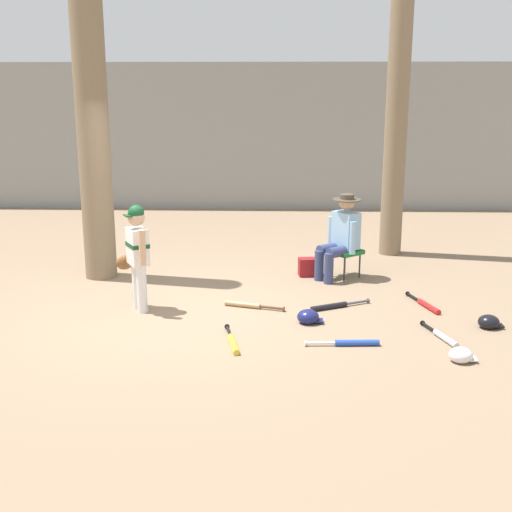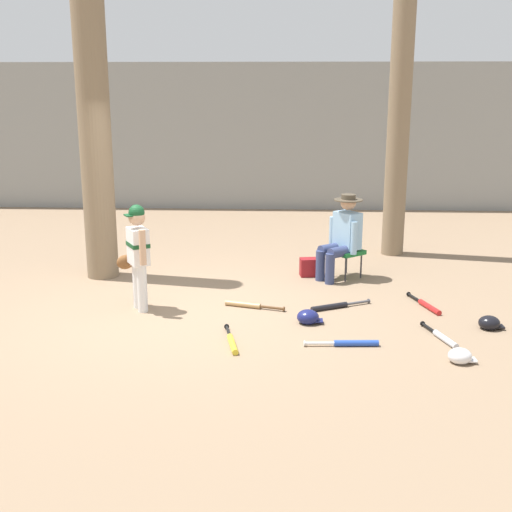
# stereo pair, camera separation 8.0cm
# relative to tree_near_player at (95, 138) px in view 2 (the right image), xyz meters

# --- Properties ---
(ground_plane) EXTENTS (60.00, 60.00, 0.00)m
(ground_plane) POSITION_rel_tree_near_player_xyz_m (1.34, -1.59, -1.97)
(ground_plane) COLOR #897056
(concrete_back_wall) EXTENTS (18.00, 0.36, 3.15)m
(concrete_back_wall) POSITION_rel_tree_near_player_xyz_m (1.34, 5.57, -0.40)
(concrete_back_wall) COLOR gray
(concrete_back_wall) RESTS_ON ground
(tree_near_player) EXTENTS (0.72, 0.72, 4.68)m
(tree_near_player) POSITION_rel_tree_near_player_xyz_m (0.00, 0.00, 0.00)
(tree_near_player) COLOR #7F6B51
(tree_near_player) RESTS_ON ground
(tree_behind_spectator) EXTENTS (0.58, 0.58, 5.72)m
(tree_behind_spectator) POSITION_rel_tree_near_player_xyz_m (4.37, 1.49, 0.57)
(tree_behind_spectator) COLOR #7F6B51
(tree_behind_spectator) RESTS_ON ground
(young_ballplayer) EXTENTS (0.49, 0.53, 1.31)m
(young_ballplayer) POSITION_rel_tree_near_player_xyz_m (0.84, -1.43, -1.23)
(young_ballplayer) COLOR white
(young_ballplayer) RESTS_ON ground
(folding_stool) EXTENTS (0.56, 0.56, 0.41)m
(folding_stool) POSITION_rel_tree_near_player_xyz_m (3.49, 0.07, -1.61)
(folding_stool) COLOR #196B2D
(folding_stool) RESTS_ON ground
(seated_spectator) EXTENTS (0.65, 0.61, 1.20)m
(seated_spectator) POSITION_rel_tree_near_player_xyz_m (3.42, 0.01, -1.33)
(seated_spectator) COLOR navy
(seated_spectator) RESTS_ON ground
(handbag_beside_stool) EXTENTS (0.36, 0.23, 0.26)m
(handbag_beside_stool) POSITION_rel_tree_near_player_xyz_m (3.01, 0.13, -1.84)
(handbag_beside_stool) COLOR maroon
(handbag_beside_stool) RESTS_ON ground
(bat_yellow_trainer) EXTENTS (0.22, 0.77, 0.07)m
(bat_yellow_trainer) POSITION_rel_tree_near_player_xyz_m (2.06, -2.54, -1.94)
(bat_yellow_trainer) COLOR yellow
(bat_yellow_trainer) RESTS_ON ground
(bat_red_barrel) EXTENTS (0.29, 0.76, 0.07)m
(bat_red_barrel) POSITION_rel_tree_near_player_xyz_m (4.38, -1.24, -1.94)
(bat_red_barrel) COLOR red
(bat_red_barrel) RESTS_ON ground
(bat_blue_youth) EXTENTS (0.79, 0.10, 0.07)m
(bat_blue_youth) POSITION_rel_tree_near_player_xyz_m (3.31, -2.52, -1.94)
(bat_blue_youth) COLOR #2347AD
(bat_blue_youth) RESTS_ON ground
(bat_aluminum_silver) EXTENTS (0.27, 0.71, 0.07)m
(bat_aluminum_silver) POSITION_rel_tree_near_player_xyz_m (4.33, -2.31, -1.94)
(bat_aluminum_silver) COLOR #B7BCC6
(bat_aluminum_silver) RESTS_ON ground
(bat_black_composite) EXTENTS (0.77, 0.42, 0.07)m
(bat_black_composite) POSITION_rel_tree_near_player_xyz_m (3.23, -1.32, -1.94)
(bat_black_composite) COLOR black
(bat_black_composite) RESTS_ON ground
(bat_wood_tan) EXTENTS (0.75, 0.28, 0.07)m
(bat_wood_tan) POSITION_rel_tree_near_player_xyz_m (2.16, -1.32, -1.94)
(bat_wood_tan) COLOR tan
(bat_wood_tan) RESTS_ON ground
(batting_helmet_navy) EXTENTS (0.30, 0.23, 0.17)m
(batting_helmet_navy) POSITION_rel_tree_near_player_xyz_m (2.89, -1.84, -1.90)
(batting_helmet_navy) COLOR navy
(batting_helmet_navy) RESTS_ON ground
(batting_helmet_white) EXTENTS (0.28, 0.21, 0.16)m
(batting_helmet_white) POSITION_rel_tree_near_player_xyz_m (4.36, -2.90, -1.90)
(batting_helmet_white) COLOR silver
(batting_helmet_white) RESTS_ON ground
(batting_helmet_black) EXTENTS (0.29, 0.22, 0.16)m
(batting_helmet_black) POSITION_rel_tree_near_player_xyz_m (4.93, -1.94, -1.90)
(batting_helmet_black) COLOR black
(batting_helmet_black) RESTS_ON ground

